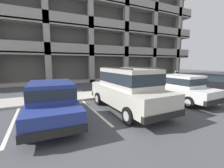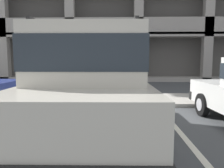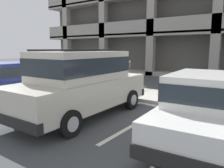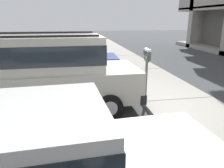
% 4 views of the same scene
% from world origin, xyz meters
% --- Properties ---
extents(ground_plane, '(80.00, 80.00, 0.10)m').
position_xyz_m(ground_plane, '(0.00, 0.00, -0.05)').
color(ground_plane, '#444749').
extents(sidewalk, '(40.00, 2.20, 0.12)m').
position_xyz_m(sidewalk, '(0.00, 1.30, 0.06)').
color(sidewalk, '#ADA89E').
rests_on(sidewalk, ground_plane).
extents(parking_stall_lines, '(13.02, 4.80, 0.01)m').
position_xyz_m(parking_stall_lines, '(1.61, -1.40, 0.00)').
color(parking_stall_lines, silver).
rests_on(parking_stall_lines, ground_plane).
extents(silver_suv, '(2.08, 4.81, 2.03)m').
position_xyz_m(silver_suv, '(-0.13, -2.37, 1.09)').
color(silver_suv, beige).
rests_on(silver_suv, ground_plane).
extents(red_sedan, '(1.99, 4.56, 1.54)m').
position_xyz_m(red_sedan, '(-3.46, -2.21, 0.82)').
color(red_sedan, navy).
rests_on(red_sedan, ground_plane).
extents(parking_meter_near, '(0.35, 0.12, 1.46)m').
position_xyz_m(parking_meter_near, '(-0.22, 0.35, 1.21)').
color(parking_meter_near, '#595B60').
rests_on(parking_meter_near, sidewalk).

